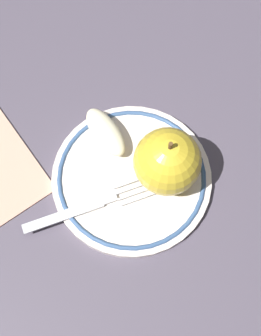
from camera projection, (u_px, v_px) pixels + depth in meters
The scene contains 5 objects.
ground_plane at pixel (121, 184), 0.60m from camera, with size 2.00×2.00×0.00m, color #4D4554.
plate at pixel (130, 176), 0.60m from camera, with size 0.20×0.20×0.01m.
apple_red_whole at pixel (167, 162), 0.56m from camera, with size 0.08×0.08×0.09m.
apple_slice_front at pixel (106, 132), 0.60m from camera, with size 0.08×0.03×0.02m, color #F2EAC2.
fork at pixel (92, 206), 0.58m from camera, with size 0.19×0.04×0.00m.
Camera 1 is at (0.08, 0.19, 0.57)m, focal length 50.00 mm.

